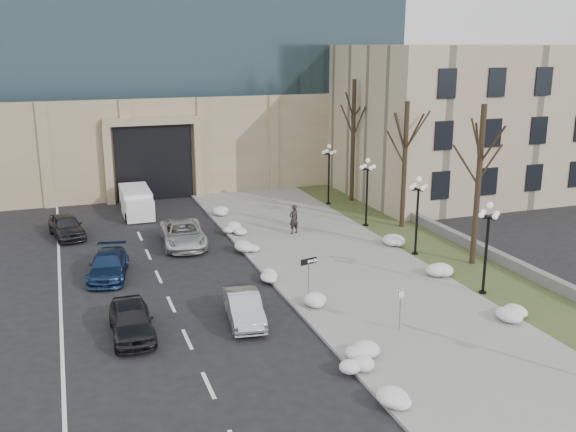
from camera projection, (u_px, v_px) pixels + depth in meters
name	position (u px, v px, depth m)	size (l,w,h in m)	color
ground	(393.00, 381.00, 23.72)	(160.00, 160.00, 0.00)	black
sidewalk	(330.00, 256.00, 37.57)	(9.00, 40.00, 0.12)	gray
curb	(257.00, 264.00, 36.11)	(0.30, 40.00, 0.14)	gray
grass_strip	(427.00, 245.00, 39.69)	(4.00, 40.00, 0.10)	#3B4824
stone_wall	(437.00, 228.00, 42.08)	(0.50, 30.00, 0.70)	slate
classical_building	(466.00, 117.00, 54.75)	(22.00, 18.12, 12.00)	#BAAE8C
car_a	(131.00, 320.00, 27.19)	(1.74, 4.32, 1.47)	black
car_b	(244.00, 308.00, 28.59)	(1.42, 4.07, 1.34)	#AAADB2
car_c	(108.00, 265.00, 34.13)	(1.88, 4.62, 1.34)	navy
car_d	(183.00, 234.00, 39.50)	(2.50, 5.41, 1.50)	silver
car_e	(67.00, 226.00, 41.22)	(1.77, 4.39, 1.50)	#28282C
pedestrian	(294.00, 219.00, 41.58)	(0.70, 0.46, 1.93)	black
box_truck	(136.00, 202.00, 46.77)	(2.10, 5.75, 1.82)	white
one_way_sign	(311.00, 266.00, 29.94)	(0.92, 0.31, 2.44)	slate
keep_sign	(401.00, 301.00, 27.26)	(0.42, 0.17, 2.02)	slate
snow_clump_a	(400.00, 407.00, 21.49)	(1.10, 1.60, 0.36)	white
snow_clump_b	(362.00, 353.00, 25.28)	(1.10, 1.60, 0.36)	white
snow_clump_c	(307.00, 301.00, 30.38)	(1.10, 1.60, 0.36)	white
snow_clump_d	(272.00, 274.00, 33.87)	(1.10, 1.60, 0.36)	white
snow_clump_e	(250.00, 248.00, 38.31)	(1.10, 1.60, 0.36)	white
snow_clump_f	(234.00, 231.00, 41.64)	(1.10, 1.60, 0.36)	white
snow_clump_g	(219.00, 213.00, 46.01)	(1.10, 1.60, 0.36)	white
snow_clump_h	(512.00, 314.00, 28.89)	(1.10, 1.60, 0.36)	white
snow_clump_i	(437.00, 273.00, 34.06)	(1.10, 1.60, 0.36)	white
snow_clump_j	(390.00, 241.00, 39.56)	(1.10, 1.60, 0.36)	white
snow_clump_k	(362.00, 371.00, 23.83)	(1.10, 1.60, 0.36)	white
lamppost_a	(487.00, 236.00, 31.07)	(1.18, 1.18, 4.76)	black
lamppost_b	(418.00, 205.00, 36.98)	(1.18, 1.18, 4.76)	black
lamppost_c	(367.00, 183.00, 42.90)	(1.18, 1.18, 4.76)	black
lamppost_d	(329.00, 166.00, 48.81)	(1.18, 1.18, 4.76)	black
tree_near	(480.00, 163.00, 34.71)	(3.20, 3.20, 9.00)	black
tree_mid	(405.00, 147.00, 42.07)	(3.20, 3.20, 8.50)	black
tree_far	(353.00, 124.00, 49.18)	(3.20, 3.20, 9.50)	black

